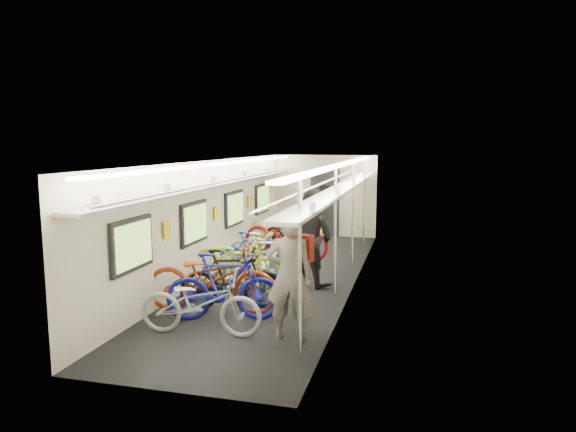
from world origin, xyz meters
The scene contains 15 objects.
train_car_shell centered at (-0.36, 0.71, 1.66)m, with size 10.00×10.00×10.00m.
bicycle_0 centered at (-0.33, -3.31, 0.48)m, with size 0.63×1.81×0.95m, color #BAB9BE.
bicycle_1 centered at (-0.22, -2.66, 0.54)m, with size 0.51×1.80×1.08m, color #181B95.
bicycle_2 centered at (-0.55, -2.37, 0.58)m, with size 0.77×2.20×1.15m, color #953210.
bicycle_3 centered at (-0.30, -2.12, 0.51)m, with size 0.48×1.71×1.03m, color black.
bicycle_4 centered at (-0.61, -0.96, 0.55)m, with size 0.73×2.09×1.10m, color #D0E015.
bicycle_5 centered at (-0.13, -0.51, 0.52)m, with size 0.49×1.72×1.04m, color white.
bicycle_6 centered at (-0.48, 0.51, 0.49)m, with size 0.65×1.86×0.98m, color #BCBCC1.
bicycle_7 centered at (-0.61, 0.10, 0.47)m, with size 0.44×1.55×0.93m, color #1C59AD.
bicycle_8 centered at (-0.38, 1.78, 0.58)m, with size 0.77×2.20×1.15m, color maroon.
bicycle_9 centered at (-0.45, 2.54, 0.47)m, with size 0.44×1.56×0.94m, color black.
bicycle_10 centered at (-0.76, 2.90, 0.56)m, with size 0.74×2.12×1.11m, color yellow.
passenger_near centered at (0.95, -3.14, 0.91)m, with size 0.66×0.43×1.81m, color gray.
passenger_mid centered at (0.69, -0.31, 0.95)m, with size 0.92×0.72×1.89m, color black.
backpack centered at (1.11, -2.93, 1.28)m, with size 0.26×0.14×0.38m, color #9F1B0F.
Camera 1 is at (2.65, -9.90, 2.76)m, focal length 32.00 mm.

